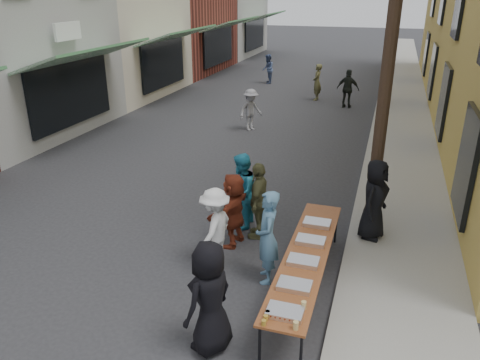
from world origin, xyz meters
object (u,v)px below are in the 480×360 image
Objects in this scene: utility_pole_near at (395,11)px; guest_front_a at (210,298)px; guest_front_c at (241,192)px; catering_tray_sausage at (285,312)px; serving_table at (306,256)px; server at (374,199)px.

utility_pole_near reaches higher than guest_front_a.
utility_pole_near is 5.17× the size of guest_front_a.
catering_tray_sausage is at bearing 23.95° from guest_front_c.
serving_table is 8.00× the size of catering_tray_sausage.
utility_pole_near is 6.32m from guest_front_a.
serving_table is at bearing 90.00° from catering_tray_sausage.
server is at bearing 174.13° from guest_front_a.
server is (0.98, 3.83, 0.15)m from catering_tray_sausage.
guest_front_c is at bearing 116.30° from catering_tray_sausage.
utility_pole_near is at bearing 20.71° from server.
server is (2.75, 0.25, 0.10)m from guest_front_c.
catering_tray_sausage is at bearing 117.75° from guest_front_a.
guest_front_c is (-2.70, -1.07, -3.65)m from utility_pole_near.
guest_front_a is at bearing -120.85° from serving_table.
guest_front_c is 2.76m from server.
catering_tray_sausage is at bearing -90.00° from serving_table.
utility_pole_near is 5.32× the size of guest_front_c.
utility_pole_near is at bearing 72.87° from serving_table.
serving_table is 2.30× the size of guest_front_a.
catering_tray_sausage reaches higher than serving_table.
guest_front_a is 4.44m from server.
server is (0.98, 2.18, 0.23)m from serving_table.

